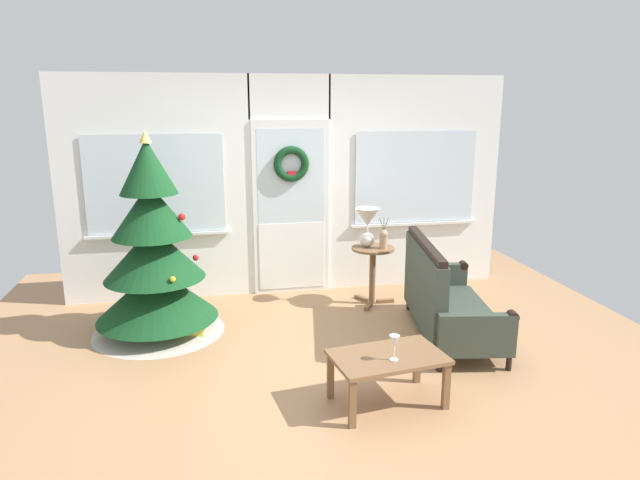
# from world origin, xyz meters

# --- Properties ---
(ground_plane) EXTENTS (6.76, 6.76, 0.00)m
(ground_plane) POSITION_xyz_m (0.00, 0.00, 0.00)
(ground_plane) COLOR #AD7F56
(back_wall_with_door) EXTENTS (5.20, 0.19, 2.55)m
(back_wall_with_door) POSITION_xyz_m (0.00, 2.08, 1.28)
(back_wall_with_door) COLOR white
(back_wall_with_door) RESTS_ON ground
(christmas_tree) EXTENTS (1.30, 1.30, 2.00)m
(christmas_tree) POSITION_xyz_m (-1.50, 1.07, 0.73)
(christmas_tree) COLOR #4C331E
(christmas_tree) RESTS_ON ground
(settee_sofa) EXTENTS (0.95, 1.69, 0.96)m
(settee_sofa) POSITION_xyz_m (1.24, 0.41, 0.38)
(settee_sofa) COLOR black
(settee_sofa) RESTS_ON ground
(side_table) EXTENTS (0.50, 0.48, 0.66)m
(side_table) POSITION_xyz_m (0.83, 1.43, 0.47)
(side_table) COLOR brown
(side_table) RESTS_ON ground
(table_lamp) EXTENTS (0.28, 0.28, 0.44)m
(table_lamp) POSITION_xyz_m (0.77, 1.47, 0.95)
(table_lamp) COLOR silver
(table_lamp) RESTS_ON side_table
(flower_vase) EXTENTS (0.11, 0.10, 0.35)m
(flower_vase) POSITION_xyz_m (0.93, 1.37, 0.78)
(flower_vase) COLOR tan
(flower_vase) RESTS_ON side_table
(coffee_table) EXTENTS (0.91, 0.64, 0.40)m
(coffee_table) POSITION_xyz_m (0.33, -0.70, 0.34)
(coffee_table) COLOR brown
(coffee_table) RESTS_ON ground
(wine_glass) EXTENTS (0.08, 0.08, 0.20)m
(wine_glass) POSITION_xyz_m (0.34, -0.79, 0.54)
(wine_glass) COLOR silver
(wine_glass) RESTS_ON coffee_table
(gift_box) EXTENTS (0.21, 0.19, 0.21)m
(gift_box) POSITION_xyz_m (-1.16, 0.89, 0.11)
(gift_box) COLOR #D8C64C
(gift_box) RESTS_ON ground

